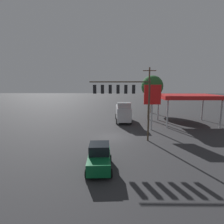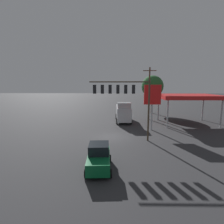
% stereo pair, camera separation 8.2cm
% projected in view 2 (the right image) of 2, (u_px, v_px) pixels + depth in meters
% --- Properties ---
extents(ground_plane, '(200.00, 200.00, 0.00)m').
position_uv_depth(ground_plane, '(112.00, 137.00, 22.18)').
color(ground_plane, '#2D2D30').
extents(traffic_signal_assembly, '(6.86, 0.43, 7.14)m').
position_uv_depth(traffic_signal_assembly, '(123.00, 94.00, 19.77)').
color(traffic_signal_assembly, '#473828').
rests_on(traffic_signal_assembly, ground).
extents(utility_pole, '(2.40, 0.26, 9.56)m').
position_uv_depth(utility_pole, '(149.00, 92.00, 32.14)').
color(utility_pole, '#473828').
rests_on(utility_pole, ground).
extents(gas_station_canopy, '(9.28, 6.89, 4.84)m').
position_uv_depth(gas_station_canopy, '(188.00, 97.00, 28.72)').
color(gas_station_canopy, red).
rests_on(gas_station_canopy, ground).
extents(price_sign, '(2.38, 0.27, 6.50)m').
position_uv_depth(price_sign, '(152.00, 97.00, 24.63)').
color(price_sign, '#B7B7BC').
rests_on(price_sign, ground).
extents(delivery_truck, '(2.65, 6.84, 3.58)m').
position_uv_depth(delivery_truck, '(123.00, 112.00, 30.65)').
color(delivery_truck, silver).
rests_on(delivery_truck, ground).
extents(hatchback_crossing, '(2.10, 3.87, 1.97)m').
position_uv_depth(hatchback_crossing, '(99.00, 157.00, 13.68)').
color(hatchback_crossing, '#0C592D').
rests_on(hatchback_crossing, ground).
extents(street_tree, '(4.84, 4.84, 8.46)m').
position_uv_depth(street_tree, '(152.00, 86.00, 38.97)').
color(street_tree, '#4C331E').
rests_on(street_tree, ground).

